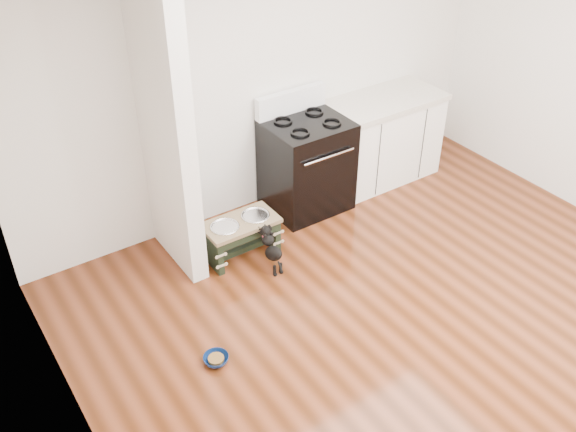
% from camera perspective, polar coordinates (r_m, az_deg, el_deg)
% --- Properties ---
extents(ground, '(5.00, 5.00, 0.00)m').
position_cam_1_polar(ground, '(5.15, 13.46, -11.04)').
color(ground, '#421E0B').
rests_on(ground, ground).
extents(room_shell, '(5.00, 5.00, 5.00)m').
position_cam_1_polar(room_shell, '(4.17, 16.43, 4.73)').
color(room_shell, silver).
rests_on(room_shell, ground).
extents(partition_wall, '(0.15, 0.80, 2.70)m').
position_cam_1_polar(partition_wall, '(5.18, -10.91, 8.25)').
color(partition_wall, silver).
rests_on(partition_wall, ground).
extents(oven_range, '(0.76, 0.69, 1.14)m').
position_cam_1_polar(oven_range, '(6.25, 1.65, 4.67)').
color(oven_range, black).
rests_on(oven_range, ground).
extents(cabinet_run, '(1.24, 0.64, 0.91)m').
position_cam_1_polar(cabinet_run, '(6.82, 8.33, 6.82)').
color(cabinet_run, white).
rests_on(cabinet_run, ground).
extents(dog_feeder, '(0.67, 0.36, 0.38)m').
position_cam_1_polar(dog_feeder, '(5.70, -4.18, -1.37)').
color(dog_feeder, black).
rests_on(dog_feeder, ground).
extents(puppy, '(0.12, 0.34, 0.41)m').
position_cam_1_polar(puppy, '(5.55, -1.50, -2.84)').
color(puppy, black).
rests_on(puppy, ground).
extents(floor_bowl, '(0.25, 0.25, 0.06)m').
position_cam_1_polar(floor_bowl, '(4.90, -6.41, -12.55)').
color(floor_bowl, navy).
rests_on(floor_bowl, ground).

